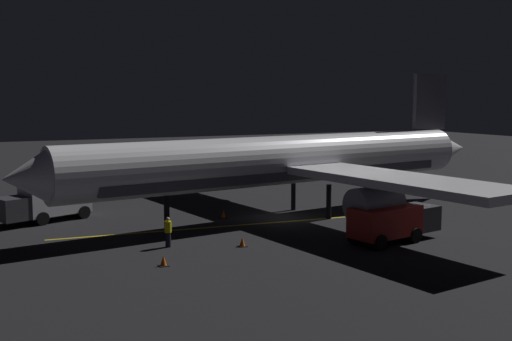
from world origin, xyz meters
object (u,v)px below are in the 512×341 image
airliner (289,162)px  ground_crew_worker (168,232)px  catering_truck (393,222)px  traffic_cone_near_right (223,214)px  baggage_truck (48,202)px  traffic_cone_near_left (242,242)px  traffic_cone_under_wing (163,261)px

airliner → ground_crew_worker: (-4.88, 10.47, -3.05)m
ground_crew_worker → airliner: bearing=-65.0°
catering_truck → traffic_cone_near_right: 12.74m
baggage_truck → traffic_cone_near_right: 12.15m
airliner → traffic_cone_near_right: bearing=68.2°
traffic_cone_near_left → traffic_cone_under_wing: (-2.02, 5.30, 0.00)m
baggage_truck → traffic_cone_near_left: size_ratio=12.03×
baggage_truck → traffic_cone_near_right: (-4.16, -11.37, -1.09)m
ground_crew_worker → traffic_cone_near_right: ground_crew_worker is taller
ground_crew_worker → traffic_cone_under_wing: size_ratio=3.16×
airliner → ground_crew_worker: airliner is taller
airliner → baggage_truck: size_ratio=5.82×
airliner → baggage_truck: 16.95m
catering_truck → traffic_cone_near_left: catering_truck is taller
baggage_truck → traffic_cone_near_right: baggage_truck is taller
traffic_cone_near_right → traffic_cone_under_wing: (-10.35, 7.58, 0.00)m
airliner → traffic_cone_under_wing: size_ratio=70.00×
airliner → catering_truck: (-9.33, -1.94, -2.78)m
traffic_cone_near_left → traffic_cone_near_right: same height
ground_crew_worker → traffic_cone_near_right: bearing=-43.0°
traffic_cone_under_wing → traffic_cone_near_left: bearing=-69.1°
airliner → catering_truck: 9.93m
ground_crew_worker → traffic_cone_near_right: (6.61, -6.16, -0.64)m
catering_truck → traffic_cone_under_wing: catering_truck is taller
catering_truck → traffic_cone_near_left: bearing=72.2°
catering_truck → traffic_cone_near_left: 9.01m
airliner → traffic_cone_near_left: bearing=135.0°
traffic_cone_near_right → traffic_cone_under_wing: size_ratio=1.00×
traffic_cone_near_right → baggage_truck: bearing=69.9°
catering_truck → ground_crew_worker: catering_truck is taller
airliner → traffic_cone_near_right: 5.93m
baggage_truck → ground_crew_worker: bearing=-154.2°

